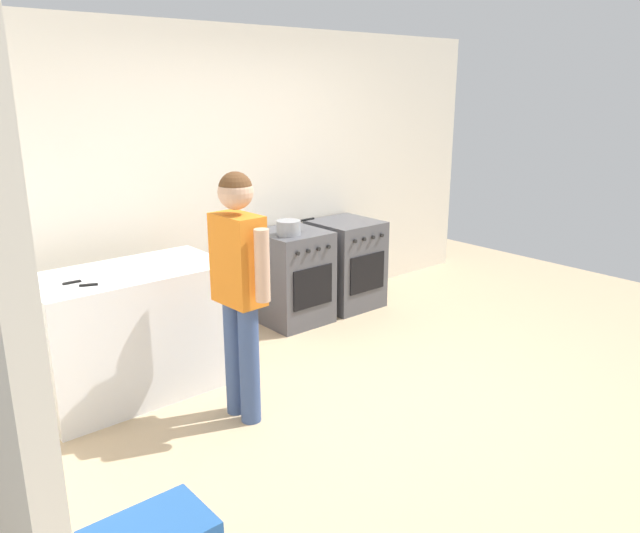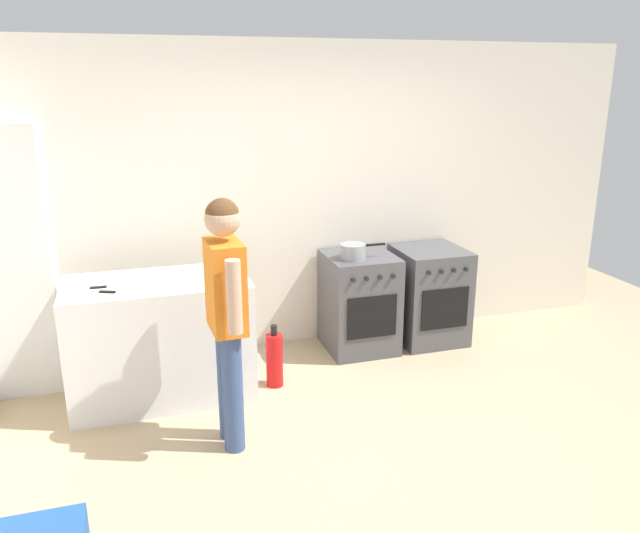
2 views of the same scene
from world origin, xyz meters
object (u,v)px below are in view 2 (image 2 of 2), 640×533
(oven_left, at_px, (359,302))
(pot, at_px, (353,252))
(knife_bread, at_px, (114,286))
(person, at_px, (226,304))
(fire_extinguisher, at_px, (274,359))
(larder_cabinet, at_px, (19,261))
(knife_carving, at_px, (94,292))
(oven_right, at_px, (429,295))

(oven_left, relative_size, pot, 2.17)
(oven_left, relative_size, knife_bread, 2.42)
(person, bearing_deg, fire_extinguisher, 57.12)
(larder_cabinet, bearing_deg, person, -43.66)
(knife_carving, bearing_deg, oven_right, 10.34)
(knife_bread, distance_m, fire_extinguisher, 1.31)
(pot, distance_m, larder_cabinet, 2.56)
(knife_bread, bearing_deg, oven_left, 12.15)
(pot, xyz_separation_m, larder_cabinet, (-2.55, 0.20, 0.09))
(oven_left, distance_m, fire_extinguisher, 1.01)
(oven_left, xyz_separation_m, larder_cabinet, (-2.65, 0.10, 0.57))
(pot, height_order, knife_bread, pot)
(person, relative_size, larder_cabinet, 0.81)
(oven_left, height_order, pot, pot)
(fire_extinguisher, xyz_separation_m, larder_cabinet, (-1.78, 0.58, 0.78))
(oven_right, bearing_deg, fire_extinguisher, -162.74)
(fire_extinguisher, bearing_deg, oven_right, 17.26)
(pot, distance_m, person, 1.62)
(pot, distance_m, fire_extinguisher, 1.11)
(oven_left, height_order, knife_carving, knife_carving)
(oven_left, distance_m, larder_cabinet, 2.71)
(knife_carving, distance_m, larder_cabinet, 0.82)
(oven_right, bearing_deg, knife_bread, -170.85)
(pot, distance_m, knife_bread, 1.91)
(pot, bearing_deg, knife_carving, -168.44)
(oven_left, xyz_separation_m, knife_bread, (-1.98, -0.43, 0.48))
(knife_bread, height_order, larder_cabinet, larder_cabinet)
(knife_bread, xyz_separation_m, knife_carving, (-0.13, -0.08, 0.00))
(oven_left, xyz_separation_m, oven_right, (0.67, 0.00, 0.00))
(pot, bearing_deg, oven_left, 43.73)
(oven_left, bearing_deg, larder_cabinet, 177.79)
(fire_extinguisher, bearing_deg, larder_cabinet, 161.95)
(oven_right, relative_size, knife_carving, 2.69)
(oven_right, bearing_deg, larder_cabinet, 178.24)
(oven_right, bearing_deg, knife_carving, -169.66)
(oven_left, height_order, person, person)
(pot, xyz_separation_m, person, (-1.22, -1.07, 0.05))
(person, bearing_deg, pot, 41.43)
(pot, bearing_deg, oven_right, 7.11)
(knife_bread, relative_size, knife_carving, 1.11)
(person, relative_size, fire_extinguisher, 3.24)
(oven_left, xyz_separation_m, person, (-1.32, -1.17, 0.54))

